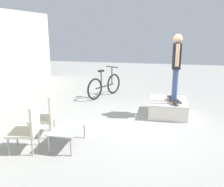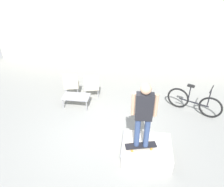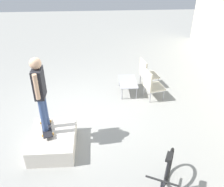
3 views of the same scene
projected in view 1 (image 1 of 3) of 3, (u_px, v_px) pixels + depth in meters
ground_plane at (143, 131)px, 5.81m from camera, size 24.00×24.00×0.00m
skate_ramp_box at (168, 107)px, 6.91m from camera, size 1.24×1.00×0.42m
skateboard_on_ramp at (174, 99)px, 6.66m from camera, size 0.78×0.39×0.07m
person_skater at (176, 62)px, 6.41m from camera, size 0.57×0.24×1.69m
coffee_table at (68, 129)px, 5.01m from camera, size 0.91×0.54×0.39m
patio_chair_left at (28, 127)px, 4.77m from camera, size 0.62×0.62×0.94m
patio_chair_right at (46, 114)px, 5.49m from camera, size 0.63×0.63×0.94m
bicycle at (105, 86)px, 8.74m from camera, size 1.63×0.83×1.02m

